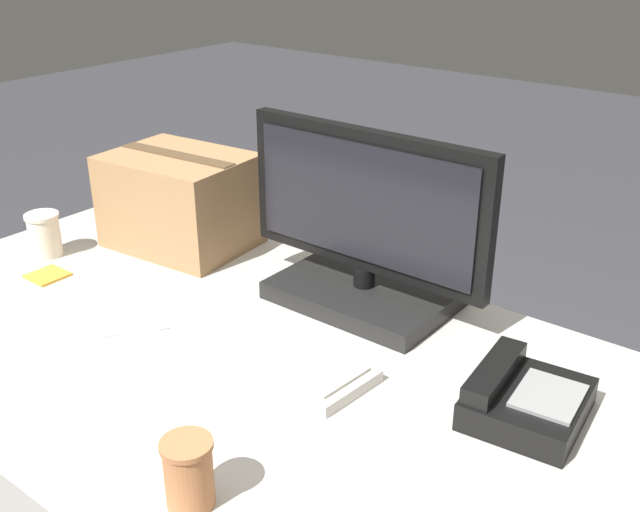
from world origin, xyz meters
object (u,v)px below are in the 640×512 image
desk_phone (524,399)px  spoon (150,328)px  sticky_note_pad (48,275)px  paper_cup_right (189,473)px  keyboard (270,348)px  cardboard_box (180,200)px  monitor (365,239)px  paper_cup_left (44,235)px

desk_phone → spoon: size_ratio=1.52×
desk_phone → sticky_note_pad: bearing=-176.2°
desk_phone → paper_cup_right: 0.54m
keyboard → paper_cup_right: size_ratio=4.08×
desk_phone → paper_cup_right: size_ratio=2.04×
cardboard_box → paper_cup_right: bearing=-41.7°
monitor → sticky_note_pad: monitor is taller
paper_cup_left → sticky_note_pad: size_ratio=1.35×
keyboard → sticky_note_pad: (-0.60, -0.06, -0.01)m
paper_cup_right → spoon: (-0.41, 0.27, -0.05)m
keyboard → desk_phone: 0.45m
monitor → paper_cup_left: 0.77m
monitor → spoon: 0.45m
paper_cup_right → cardboard_box: size_ratio=0.30×
keyboard → desk_phone: size_ratio=2.00×
paper_cup_left → sticky_note_pad: paper_cup_left is taller
cardboard_box → keyboard: bearing=-26.2°
keyboard → paper_cup_left: bearing=-175.4°
keyboard → spoon: 0.26m
paper_cup_left → cardboard_box: bearing=50.6°
keyboard → spoon: keyboard is taller
paper_cup_left → spoon: (0.46, -0.08, -0.05)m
keyboard → cardboard_box: size_ratio=1.21×
paper_cup_right → cardboard_box: cardboard_box is taller
spoon → cardboard_box: bearing=68.5°
keyboard → paper_cup_left: (-0.70, 0.00, 0.04)m
paper_cup_left → spoon: 0.47m
cardboard_box → sticky_note_pad: bearing=-107.8°
desk_phone → cardboard_box: 0.95m
monitor → keyboard: monitor is taller
spoon → cardboard_box: (-0.26, 0.32, 0.11)m
monitor → paper_cup_left: size_ratio=5.24×
monitor → spoon: bearing=-126.6°
paper_cup_left → paper_cup_right: paper_cup_left is taller
keyboard → desk_phone: bearing=19.6°
desk_phone → paper_cup_left: size_ratio=2.02×
keyboard → paper_cup_left: size_ratio=4.03×
paper_cup_right → spoon: bearing=146.3°
paper_cup_left → spoon: bearing=-9.5°
desk_phone → paper_cup_left: paper_cup_left is taller
cardboard_box → monitor: bearing=3.0°
cardboard_box → sticky_note_pad: (-0.10, -0.31, -0.11)m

